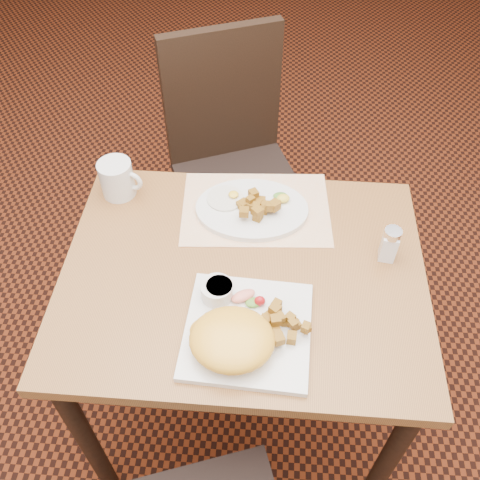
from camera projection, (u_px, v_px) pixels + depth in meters
name	position (u px, v px, depth m)	size (l,w,h in m)	color
ground	(242.00, 402.00, 1.89)	(8.00, 8.00, 0.00)	black
table	(243.00, 297.00, 1.40)	(0.90, 0.70, 0.75)	#955E2E
chair_far	(233.00, 155.00, 1.94)	(0.55, 0.56, 0.97)	black
placemat	(256.00, 209.00, 1.46)	(0.40, 0.28, 0.00)	white
plate_square	(248.00, 330.00, 1.20)	(0.28, 0.28, 0.02)	silver
plate_oval	(252.00, 209.00, 1.45)	(0.30, 0.23, 0.02)	silver
hollandaise_mound	(231.00, 340.00, 1.14)	(0.19, 0.17, 0.07)	yellow
ramekin	(217.00, 290.00, 1.24)	(0.07, 0.07, 0.04)	silver
garnish_sq	(249.00, 298.00, 1.24)	(0.09, 0.06, 0.03)	#387223
fried_egg	(226.00, 198.00, 1.46)	(0.10, 0.10, 0.02)	white
garnish_ov	(282.00, 197.00, 1.45)	(0.05, 0.05, 0.02)	#387223
salt_shaker	(390.00, 244.00, 1.31)	(0.05, 0.05, 0.10)	white
coffee_mug	(118.00, 179.00, 1.47)	(0.12, 0.09, 0.11)	silver
home_fries_sq	(282.00, 322.00, 1.18)	(0.12, 0.12, 0.04)	#9D6A19
home_fries_ov	(258.00, 206.00, 1.42)	(0.12, 0.10, 0.04)	#9D6A19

